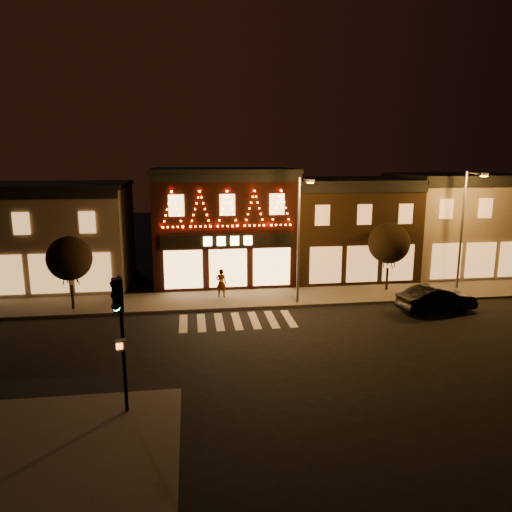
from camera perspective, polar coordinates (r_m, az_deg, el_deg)
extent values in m
plane|color=black|center=(23.61, -1.31, -10.95)|extent=(120.00, 120.00, 0.00)
cube|color=#47423D|center=(31.31, 0.64, -5.04)|extent=(44.00, 4.00, 0.15)
cube|color=#47423D|center=(17.25, -21.59, -20.71)|extent=(7.00, 7.00, 0.15)
cube|color=brown|center=(37.59, -24.09, 2.12)|extent=(12.00, 8.00, 7.00)
cube|color=black|center=(37.22, -24.56, 7.66)|extent=(12.20, 8.20, 0.30)
cube|color=black|center=(33.39, -26.45, 6.46)|extent=(12.00, 0.25, 0.50)
cube|color=black|center=(36.09, -3.91, 3.56)|extent=(10.00, 8.00, 8.00)
cube|color=black|center=(35.74, -4.00, 10.16)|extent=(10.20, 8.20, 0.30)
cube|color=black|center=(31.72, -3.48, 9.25)|extent=(10.00, 0.25, 0.50)
cube|color=black|center=(32.12, -3.38, 1.83)|extent=(9.00, 0.15, 0.90)
cube|color=#FFD87F|center=(32.02, -3.37, 1.80)|extent=(3.40, 0.08, 0.60)
cube|color=#342212|center=(38.00, 10.56, 3.19)|extent=(9.00, 8.00, 7.20)
cube|color=black|center=(37.64, 10.77, 8.84)|extent=(9.20, 8.20, 0.30)
cube|color=black|center=(33.86, 12.94, 7.78)|extent=(9.00, 0.25, 0.50)
cube|color=brown|center=(41.70, 22.41, 3.46)|extent=(9.00, 8.00, 7.50)
cube|color=black|center=(41.38, 22.83, 8.80)|extent=(9.20, 8.20, 0.30)
cube|color=black|center=(37.97, 25.89, 7.76)|extent=(9.00, 0.25, 0.50)
cylinder|color=black|center=(17.61, -15.54, -10.22)|extent=(0.13, 0.13, 4.99)
cube|color=black|center=(16.79, -16.18, -4.49)|extent=(0.41, 0.40, 1.14)
cylinder|color=#19FF72|center=(16.75, -16.32, -5.90)|extent=(0.25, 0.12, 0.24)
cube|color=beige|center=(17.38, -15.81, -10.15)|extent=(0.39, 0.31, 0.37)
cylinder|color=#59595E|center=(29.43, 5.08, 1.76)|extent=(0.16, 0.16, 7.77)
cylinder|color=#59595E|center=(28.31, 5.84, 9.08)|extent=(0.37, 1.55, 0.10)
cube|color=#59595E|center=(27.60, 6.49, 8.90)|extent=(0.53, 0.35, 0.17)
cube|color=orange|center=(27.61, 6.49, 8.68)|extent=(0.40, 0.26, 0.05)
cylinder|color=#59595E|center=(35.46, 23.29, 2.75)|extent=(0.16, 0.16, 8.02)
cylinder|color=#59595E|center=(34.51, 24.65, 8.95)|extent=(0.31, 1.60, 0.10)
cube|color=#59595E|center=(33.90, 25.51, 8.76)|extent=(0.53, 0.34, 0.18)
cube|color=orange|center=(33.90, 25.49, 8.58)|extent=(0.40, 0.25, 0.05)
cylinder|color=black|center=(30.82, -21.01, -4.57)|extent=(0.16, 0.16, 1.44)
sphere|color=black|center=(30.27, -21.34, -0.27)|extent=(2.63, 2.63, 2.63)
cylinder|color=black|center=(34.02, 15.33, -2.64)|extent=(0.17, 0.17, 1.52)
sphere|color=black|center=(33.51, 15.56, 1.51)|extent=(2.78, 2.78, 2.78)
imported|color=black|center=(30.66, 20.70, -4.81)|extent=(4.92, 2.34, 1.56)
imported|color=gray|center=(31.20, -4.17, -3.21)|extent=(0.76, 0.58, 1.86)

